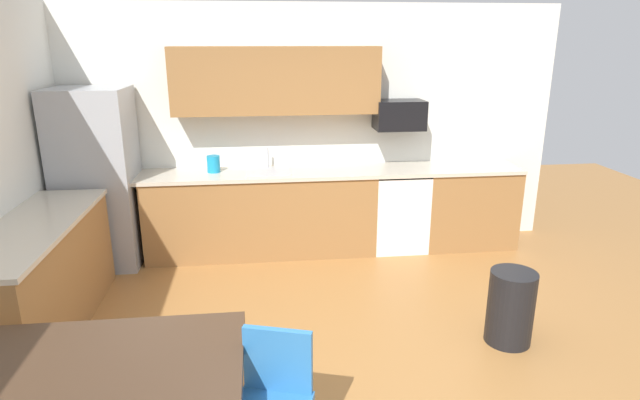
{
  "coord_description": "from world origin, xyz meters",
  "views": [
    {
      "loc": [
        -0.5,
        -3.27,
        2.33
      ],
      "look_at": [
        0.0,
        1.0,
        1.0
      ],
      "focal_mm": 29.43,
      "sensor_mm": 36.0,
      "label": 1
    }
  ],
  "objects_px": {
    "refrigerator": "(98,179)",
    "oven_range": "(397,209)",
    "chair_near_table": "(273,398)",
    "kettle": "(214,165)",
    "microwave": "(399,115)",
    "dining_table": "(106,373)",
    "trash_bin": "(511,307)"
  },
  "relations": [
    {
      "from": "refrigerator",
      "to": "oven_range",
      "type": "height_order",
      "value": "refrigerator"
    },
    {
      "from": "dining_table",
      "to": "kettle",
      "type": "height_order",
      "value": "kettle"
    },
    {
      "from": "trash_bin",
      "to": "kettle",
      "type": "xyz_separation_m",
      "value": [
        -2.42,
        2.12,
        0.72
      ]
    },
    {
      "from": "trash_bin",
      "to": "refrigerator",
      "type": "bearing_deg",
      "value": 151.03
    },
    {
      "from": "refrigerator",
      "to": "chair_near_table",
      "type": "distance_m",
      "value": 3.59
    },
    {
      "from": "oven_range",
      "to": "kettle",
      "type": "bearing_deg",
      "value": 178.6
    },
    {
      "from": "microwave",
      "to": "trash_bin",
      "type": "height_order",
      "value": "microwave"
    },
    {
      "from": "dining_table",
      "to": "kettle",
      "type": "xyz_separation_m",
      "value": [
        0.32,
        3.2,
        0.34
      ]
    },
    {
      "from": "refrigerator",
      "to": "oven_range",
      "type": "xyz_separation_m",
      "value": [
        3.23,
        0.08,
        -0.48
      ]
    },
    {
      "from": "oven_range",
      "to": "dining_table",
      "type": "bearing_deg",
      "value": -127.01
    },
    {
      "from": "microwave",
      "to": "chair_near_table",
      "type": "relative_size",
      "value": 0.64
    },
    {
      "from": "microwave",
      "to": "dining_table",
      "type": "bearing_deg",
      "value": -126.16
    },
    {
      "from": "kettle",
      "to": "oven_range",
      "type": "bearing_deg",
      "value": -1.4
    },
    {
      "from": "trash_bin",
      "to": "oven_range",
      "type": "bearing_deg",
      "value": 100.25
    },
    {
      "from": "chair_near_table",
      "to": "microwave",
      "type": "bearing_deg",
      "value": 65.28
    },
    {
      "from": "dining_table",
      "to": "chair_near_table",
      "type": "xyz_separation_m",
      "value": [
        0.85,
        -0.06,
        -0.18
      ]
    },
    {
      "from": "microwave",
      "to": "chair_near_table",
      "type": "bearing_deg",
      "value": -114.72
    },
    {
      "from": "refrigerator",
      "to": "trash_bin",
      "type": "height_order",
      "value": "refrigerator"
    },
    {
      "from": "refrigerator",
      "to": "dining_table",
      "type": "distance_m",
      "value": 3.19
    },
    {
      "from": "dining_table",
      "to": "chair_near_table",
      "type": "bearing_deg",
      "value": -4.2
    },
    {
      "from": "oven_range",
      "to": "kettle",
      "type": "relative_size",
      "value": 4.55
    },
    {
      "from": "chair_near_table",
      "to": "trash_bin",
      "type": "distance_m",
      "value": 2.22
    },
    {
      "from": "refrigerator",
      "to": "dining_table",
      "type": "xyz_separation_m",
      "value": [
        0.86,
        -3.07,
        -0.25
      ]
    },
    {
      "from": "refrigerator",
      "to": "oven_range",
      "type": "distance_m",
      "value": 3.26
    },
    {
      "from": "chair_near_table",
      "to": "refrigerator",
      "type": "bearing_deg",
      "value": 118.58
    },
    {
      "from": "microwave",
      "to": "dining_table",
      "type": "relative_size",
      "value": 0.39
    },
    {
      "from": "refrigerator",
      "to": "chair_near_table",
      "type": "xyz_separation_m",
      "value": [
        1.7,
        -3.13,
        -0.43
      ]
    },
    {
      "from": "kettle",
      "to": "refrigerator",
      "type": "bearing_deg",
      "value": -173.71
    },
    {
      "from": "refrigerator",
      "to": "oven_range",
      "type": "relative_size",
      "value": 2.05
    },
    {
      "from": "refrigerator",
      "to": "trash_bin",
      "type": "xyz_separation_m",
      "value": [
        3.6,
        -1.99,
        -0.63
      ]
    },
    {
      "from": "refrigerator",
      "to": "chair_near_table",
      "type": "relative_size",
      "value": 2.19
    },
    {
      "from": "refrigerator",
      "to": "microwave",
      "type": "bearing_deg",
      "value": 3.19
    }
  ]
}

